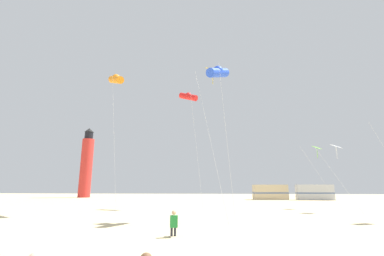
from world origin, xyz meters
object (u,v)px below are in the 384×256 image
(rv_van_tan, at_px, (270,192))
(rv_van_silver, at_px, (314,192))
(kite_tube_blue, at_px, (218,72))
(kite_diamond_white, at_px, (336,148))
(lighthouse_distant, at_px, (86,164))
(kite_tube_scarlet, at_px, (188,97))
(kite_diamond_gold, at_px, (214,76))
(kite_diamond_lime, at_px, (317,150))
(kite_tube_orange, at_px, (116,79))
(kite_flyer_standing, at_px, (174,223))

(rv_van_tan, relative_size, rv_van_silver, 1.01)
(kite_tube_blue, relative_size, rv_van_tan, 1.72)
(kite_diamond_white, xyz_separation_m, kite_tube_blue, (-11.03, -7.86, 4.79))
(rv_van_tan, height_order, rv_van_silver, same)
(lighthouse_distant, bearing_deg, kite_diamond_white, -39.59)
(kite_tube_scarlet, distance_m, rv_van_tan, 29.80)
(rv_van_tan, distance_m, rv_van_silver, 7.96)
(kite_diamond_gold, bearing_deg, kite_diamond_lime, 46.85)
(kite_tube_blue, distance_m, lighthouse_distant, 54.44)
(rv_van_tan, bearing_deg, lighthouse_distant, 164.60)
(kite_diamond_lime, bearing_deg, kite_tube_scarlet, -175.27)
(kite_tube_orange, xyz_separation_m, kite_diamond_white, (20.66, 3.78, -6.35))
(kite_diamond_white, xyz_separation_m, lighthouse_distant, (-43.36, 35.86, 1.99))
(rv_van_silver, bearing_deg, kite_tube_orange, -128.46)
(kite_diamond_gold, xyz_separation_m, rv_van_tan, (9.79, 35.05, -9.25))
(kite_flyer_standing, xyz_separation_m, kite_diamond_white, (13.18, 14.05, 5.24))
(kite_diamond_white, bearing_deg, kite_tube_orange, -169.64)
(kite_flyer_standing, distance_m, kite_tube_scarlet, 21.48)
(kite_tube_blue, xyz_separation_m, rv_van_tan, (9.45, 35.64, -9.25))
(kite_tube_blue, bearing_deg, rv_van_tan, 75.15)
(kite_flyer_standing, distance_m, kite_tube_orange, 17.20)
(kite_tube_orange, bearing_deg, kite_diamond_lime, 22.55)
(kite_tube_orange, xyz_separation_m, kite_tube_scarlet, (6.03, 7.33, 0.63))
(kite_flyer_standing, distance_m, rv_van_silver, 45.34)
(kite_tube_scarlet, xyz_separation_m, rv_van_silver, (20.95, 23.32, -11.44))
(kite_diamond_white, xyz_separation_m, rv_van_silver, (6.32, 26.87, -4.46))
(kite_diamond_lime, bearing_deg, kite_tube_blue, -130.91)
(kite_flyer_standing, relative_size, kite_diamond_lime, 0.17)
(rv_van_tan, bearing_deg, kite_flyer_standing, -109.95)
(kite_diamond_gold, distance_m, kite_diamond_lime, 17.01)
(kite_flyer_standing, relative_size, kite_tube_orange, 0.09)
(kite_flyer_standing, height_order, rv_van_tan, rv_van_tan)
(kite_diamond_white, height_order, lighthouse_distant, lighthouse_distant)
(kite_tube_blue, bearing_deg, rv_van_silver, 63.44)
(kite_diamond_gold, xyz_separation_m, kite_diamond_lime, (11.26, 12.02, -4.24))
(kite_diamond_lime, relative_size, rv_van_silver, 1.05)
(kite_diamond_gold, relative_size, lighthouse_distant, 0.68)
(kite_diamond_white, bearing_deg, rv_van_tan, 93.26)
(kite_diamond_white, bearing_deg, lighthouse_distant, 140.41)
(kite_tube_scarlet, height_order, rv_van_silver, kite_tube_scarlet)
(kite_flyer_standing, distance_m, kite_diamond_gold, 12.24)
(kite_diamond_gold, bearing_deg, kite_tube_orange, 159.43)
(kite_diamond_lime, bearing_deg, kite_flyer_standing, -124.81)
(kite_diamond_white, distance_m, kite_tube_scarlet, 16.59)
(kite_diamond_white, bearing_deg, kite_tube_blue, -144.54)
(kite_diamond_lime, xyz_separation_m, rv_van_tan, (-1.48, 23.03, -5.01))
(lighthouse_distant, relative_size, rv_van_silver, 2.56)
(kite_diamond_white, relative_size, kite_tube_blue, 0.55)
(kite_tube_scarlet, bearing_deg, kite_diamond_white, -13.65)
(kite_diamond_white, height_order, rv_van_silver, kite_diamond_white)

